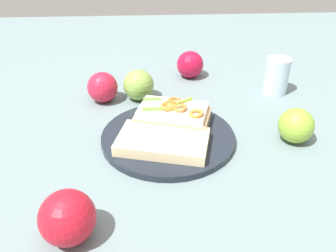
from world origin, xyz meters
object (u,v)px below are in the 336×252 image
object	(u,v)px
bread_slice_side	(163,142)
drinking_glass	(276,76)
apple_1	(190,65)
apple_2	(67,218)
plate	(168,137)
apple_4	(139,85)
sandwich	(173,115)
apple_0	(103,87)
apple_3	(296,126)

from	to	relation	value
bread_slice_side	drinking_glass	world-z (taller)	drinking_glass
apple_1	apple_2	size ratio (longest dim) A/B	0.92
plate	apple_4	bearing A→B (deg)	108.05
bread_slice_side	apple_2	world-z (taller)	apple_2
plate	apple_4	world-z (taller)	apple_4
bread_slice_side	apple_1	distance (m)	0.37
apple_1	apple_4	size ratio (longest dim) A/B	0.98
sandwich	apple_2	world-z (taller)	apple_2
sandwich	apple_1	size ratio (longest dim) A/B	2.32
sandwich	apple_4	world-z (taller)	apple_4
apple_4	drinking_glass	distance (m)	0.35
drinking_glass	sandwich	bearing A→B (deg)	-149.28
apple_0	plate	bearing A→B (deg)	-50.75
apple_4	drinking_glass	size ratio (longest dim) A/B	0.83
bread_slice_side	sandwich	bearing A→B (deg)	87.14
sandwich	apple_3	xyz separation A→B (m)	(0.24, -0.06, 0.00)
plate	sandwich	world-z (taller)	sandwich
apple_0	apple_2	distance (m)	0.43
apple_3	apple_2	bearing A→B (deg)	-151.09
drinking_glass	apple_0	bearing A→B (deg)	-176.95
bread_slice_side	apple_4	size ratio (longest dim) A/B	2.27
drinking_glass	apple_4	bearing A→B (deg)	-177.17
apple_2	drinking_glass	world-z (taller)	drinking_glass
plate	apple_2	world-z (taller)	apple_2
apple_2	apple_3	bearing A→B (deg)	28.91
apple_0	apple_1	world-z (taller)	same
apple_3	apple_4	size ratio (longest dim) A/B	0.94
apple_0	apple_2	world-z (taller)	apple_2
sandwich	apple_0	distance (m)	0.21
apple_4	drinking_glass	bearing A→B (deg)	2.83
sandwich	apple_0	bearing A→B (deg)	155.99
sandwich	bread_slice_side	world-z (taller)	sandwich
apple_1	apple_3	world-z (taller)	apple_1
plate	drinking_glass	distance (m)	0.36
plate	bread_slice_side	distance (m)	0.05
plate	apple_0	size ratio (longest dim) A/B	3.68
apple_0	apple_4	bearing A→B (deg)	3.95
sandwich	drinking_glass	xyz separation A→B (m)	(0.28, 0.16, 0.01)
apple_1	apple_3	distance (m)	0.38
apple_1	apple_2	xyz separation A→B (m)	(-0.24, -0.56, 0.00)
bread_slice_side	apple_1	world-z (taller)	apple_1
apple_2	drinking_glass	xyz separation A→B (m)	(0.45, 0.45, 0.01)
sandwich	apple_4	xyz separation A→B (m)	(-0.07, 0.15, 0.00)
bread_slice_side	apple_0	distance (m)	0.26
apple_4	apple_2	bearing A→B (deg)	-102.30
bread_slice_side	apple_0	xyz separation A→B (m)	(-0.14, 0.22, 0.01)
apple_0	apple_1	distance (m)	0.27
apple_4	sandwich	bearing A→B (deg)	-63.06
plate	bread_slice_side	xyz separation A→B (m)	(-0.01, -0.04, 0.02)
apple_0	apple_3	xyz separation A→B (m)	(0.41, -0.20, -0.00)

